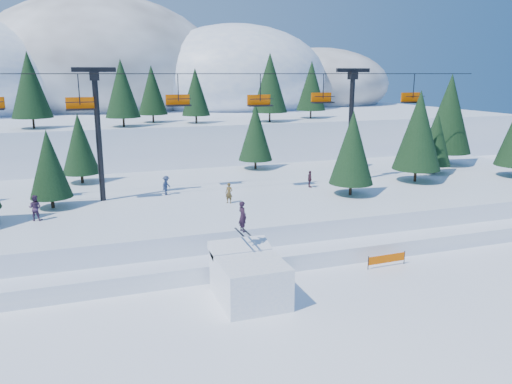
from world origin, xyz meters
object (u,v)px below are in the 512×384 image
object	(u,v)px
jump_kicker	(249,277)
banner_far	(378,247)
chairlift	(231,110)
banner_near	(387,259)

from	to	relation	value
jump_kicker	banner_far	size ratio (longest dim) A/B	1.94
chairlift	banner_far	size ratio (longest dim) A/B	16.84
chairlift	banner_far	distance (m)	16.48
chairlift	banner_near	xyz separation A→B (m)	(6.37, -14.15, -8.78)
banner_near	banner_far	bearing A→B (deg)	71.94
chairlift	jump_kicker	bearing A→B (deg)	-102.94
jump_kicker	chairlift	bearing A→B (deg)	77.06
jump_kicker	banner_far	xyz separation A→B (m)	(10.69, 3.74, -0.76)
jump_kicker	chairlift	distance (m)	18.05
jump_kicker	banner_near	bearing A→B (deg)	9.14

